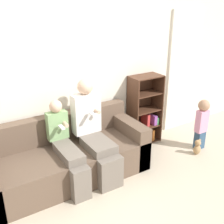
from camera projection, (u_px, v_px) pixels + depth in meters
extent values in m
plane|color=beige|center=(102.00, 191.00, 3.61)|extent=(14.00, 14.00, 0.00)
cube|color=silver|center=(66.00, 77.00, 3.89)|extent=(10.00, 0.06, 2.55)
cube|color=silver|center=(183.00, 72.00, 5.02)|extent=(0.70, 0.04, 2.13)
cube|color=brown|center=(70.00, 167.00, 3.71)|extent=(2.20, 0.69, 0.44)
cube|color=brown|center=(56.00, 141.00, 3.97)|extent=(2.20, 0.17, 0.82)
cube|color=brown|center=(131.00, 142.00, 4.16)|extent=(0.20, 0.69, 0.64)
cube|color=#70665B|center=(111.00, 174.00, 3.58)|extent=(0.33, 0.12, 0.44)
cube|color=#70665B|center=(98.00, 145.00, 3.72)|extent=(0.33, 0.50, 0.11)
cube|color=white|center=(86.00, 113.00, 3.85)|extent=(0.38, 0.17, 0.56)
sphere|color=beige|center=(85.00, 87.00, 3.71)|extent=(0.21, 0.21, 0.21)
cylinder|color=beige|center=(97.00, 111.00, 3.78)|extent=(0.05, 0.10, 0.05)
cube|color=white|center=(92.00, 114.00, 3.69)|extent=(0.05, 0.12, 0.02)
cube|color=#70665B|center=(81.00, 184.00, 3.38)|extent=(0.23, 0.12, 0.44)
cube|color=#70665B|center=(69.00, 153.00, 3.54)|extent=(0.23, 0.55, 0.11)
cube|color=#84AD70|center=(57.00, 125.00, 3.70)|extent=(0.27, 0.12, 0.38)
sphere|color=beige|center=(56.00, 106.00, 3.60)|extent=(0.17, 0.17, 0.17)
cylinder|color=beige|center=(66.00, 124.00, 3.64)|extent=(0.05, 0.10, 0.05)
cube|color=white|center=(62.00, 127.00, 3.56)|extent=(0.05, 0.12, 0.02)
cube|color=#335170|center=(199.00, 140.00, 4.57)|extent=(0.15, 0.11, 0.30)
cube|color=#E599BC|center=(202.00, 121.00, 4.45)|extent=(0.19, 0.11, 0.37)
sphere|color=tan|center=(204.00, 105.00, 4.34)|extent=(0.18, 0.18, 0.18)
cube|color=#4C2D1E|center=(132.00, 113.00, 4.50)|extent=(0.02, 0.32, 1.16)
cube|color=#4C2D1E|center=(157.00, 107.00, 4.74)|extent=(0.02, 0.32, 1.16)
cube|color=#4C2D1E|center=(139.00, 107.00, 4.74)|extent=(0.53, 0.02, 1.16)
cube|color=#4C2D1E|center=(143.00, 141.00, 4.84)|extent=(0.49, 0.28, 0.02)
cube|color=#4C2D1E|center=(144.00, 126.00, 4.73)|extent=(0.49, 0.28, 0.02)
cube|color=#4C2D1E|center=(145.00, 110.00, 4.62)|extent=(0.49, 0.28, 0.02)
cube|color=#4C2D1E|center=(146.00, 94.00, 4.51)|extent=(0.49, 0.28, 0.02)
cube|color=#4C2D1E|center=(146.00, 76.00, 4.40)|extent=(0.49, 0.28, 0.02)
cube|color=#C63838|center=(145.00, 119.00, 4.70)|extent=(0.05, 0.18, 0.21)
cube|color=#934CA3|center=(152.00, 119.00, 4.77)|extent=(0.06, 0.23, 0.16)
cube|color=#429956|center=(154.00, 119.00, 4.80)|extent=(0.04, 0.24, 0.12)
cube|color=orange|center=(150.00, 133.00, 4.87)|extent=(0.05, 0.21, 0.19)
ellipsoid|color=tan|center=(197.00, 150.00, 4.41)|extent=(0.13, 0.11, 0.16)
sphere|color=tan|center=(198.00, 143.00, 4.37)|extent=(0.10, 0.10, 0.10)
sphere|color=tan|center=(197.00, 141.00, 4.34)|extent=(0.04, 0.04, 0.04)
sphere|color=tan|center=(200.00, 140.00, 4.37)|extent=(0.04, 0.04, 0.04)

